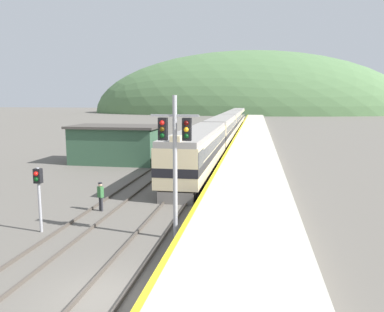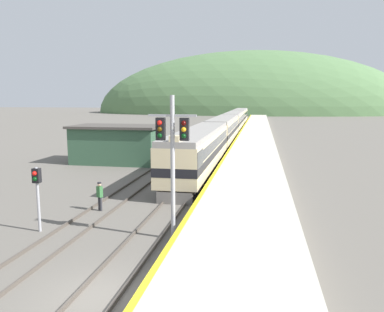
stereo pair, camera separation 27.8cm
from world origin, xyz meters
name	(u,v)px [view 2 (the right image)]	position (x,y,z in m)	size (l,w,h in m)	color
ground_plane	(98,298)	(0.00, 0.00, 0.00)	(500.00, 500.00, 0.00)	#605B54
track_main	(236,129)	(0.00, 70.00, 0.08)	(1.52, 180.00, 0.16)	#4C443D
track_siding	(218,129)	(-3.89, 70.00, 0.08)	(1.52, 180.00, 0.16)	#4C443D
platform	(255,136)	(4.38, 50.00, 0.51)	(5.26, 140.00, 1.03)	#BCB5A5
distant_hills	(249,113)	(0.00, 162.34, 0.00)	(142.05, 63.92, 55.26)	#517547
station_shed	(117,144)	(-9.19, 25.12, 1.94)	(9.00, 5.11, 3.83)	#385B42
express_train_lead_car	(199,150)	(0.00, 20.92, 2.13)	(2.94, 20.07, 4.26)	black
carriage_second	(224,130)	(0.00, 42.54, 2.12)	(2.93, 20.94, 3.90)	black
carriage_third	(234,121)	(0.00, 64.36, 2.12)	(2.93, 20.94, 3.90)	black
carriage_fourth	(240,116)	(0.00, 86.18, 2.12)	(2.93, 20.94, 3.90)	black
signal_mast_main	(172,147)	(1.26, 5.57, 4.34)	(2.20, 0.42, 6.66)	#9E9EA3
signal_post_siding	(37,186)	(-5.47, 5.34, 2.33)	(0.36, 0.42, 3.22)	#9E9EA3
track_worker	(100,195)	(-3.99, 9.17, 0.96)	(0.42, 0.38, 1.70)	#2D2D33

